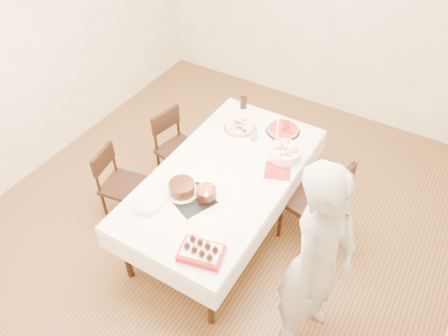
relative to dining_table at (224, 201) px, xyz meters
The scene contains 22 objects.
floor 0.39m from the dining_table, 145.39° to the left, with size 5.00×5.00×0.00m, color brown.
wall_back 2.73m from the dining_table, 91.65° to the left, with size 4.50×0.04×2.70m, color white.
wall_left 2.52m from the dining_table, behind, with size 0.04×5.00×2.70m, color white.
dining_table is the anchor object (origin of this frame).
chair_right_savory 0.84m from the dining_table, 23.42° to the left, with size 0.51×0.51×1.00m, color black, non-canonical shape.
chair_left_savory 0.83m from the dining_table, 155.71° to the left, with size 0.44×0.44×0.87m, color black, non-canonical shape.
chair_left_dessert 1.02m from the dining_table, 159.68° to the right, with size 0.41×0.41×0.81m, color black, non-canonical shape.
person 1.36m from the dining_table, 27.24° to the right, with size 0.66×0.43×1.80m, color #B1ACA7.
pizza_white 0.79m from the dining_table, 107.14° to the left, with size 0.34×0.34×0.04m, color beige.
pizza_pepperoni 0.94m from the dining_table, 77.10° to the left, with size 0.34×0.34×0.04m, color red.
red_placemat 0.62m from the dining_table, 35.13° to the left, with size 0.24×0.24×0.01m, color #B21E1E.
pasta_bowl 0.75m from the dining_table, 52.21° to the left, with size 0.30×0.30×0.10m, color white.
taper_candle 0.83m from the dining_table, 66.42° to the left, with size 0.08×0.08×0.38m, color white.
shaker_pair 0.69m from the dining_table, 89.80° to the left, with size 0.09×0.09×0.11m, color white, non-canonical shape.
cola_glass 1.13m from the dining_table, 109.53° to the left, with size 0.07×0.07×0.13m, color black.
layer_cake 0.61m from the dining_table, 115.88° to the right, with size 0.28×0.28×0.11m, color #381A0E.
cake_board 0.56m from the dining_table, 98.82° to the right, with size 0.32×0.32×0.01m, color black.
birthday_cake 0.58m from the dining_table, 85.81° to the right, with size 0.17×0.17×0.16m, color #35160E.
strawberry_box 1.00m from the dining_table, 69.88° to the right, with size 0.33×0.22×0.08m, color #AD1319, non-canonical shape.
box_lid 0.95m from the dining_table, 68.64° to the right, with size 0.32×0.21×0.03m, color beige.
plate_stack 0.85m from the dining_table, 118.86° to the right, with size 0.27×0.27×0.06m, color white.
china_plate 0.82m from the dining_table, 122.33° to the right, with size 0.27×0.27×0.01m, color white.
Camera 1 is at (1.54, -2.49, 3.50)m, focal length 35.00 mm.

